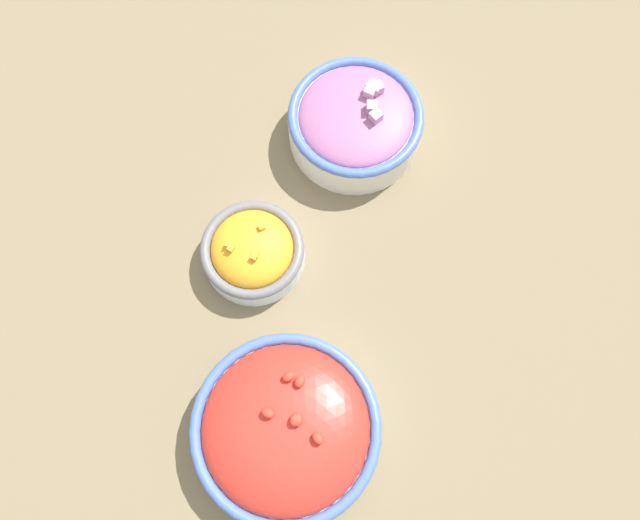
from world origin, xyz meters
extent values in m
plane|color=#75664C|center=(0.00, 0.00, 0.00)|extent=(3.00, 3.00, 0.00)
cylinder|color=silver|center=(-0.17, -0.05, 0.02)|extent=(0.16, 0.16, 0.05)
torus|color=#4766B7|center=(-0.17, -0.05, 0.05)|extent=(0.16, 0.16, 0.01)
ellipsoid|color=#9E5B8E|center=(-0.17, -0.05, 0.05)|extent=(0.14, 0.14, 0.03)
cube|color=#C699C1|center=(-0.20, -0.05, 0.07)|extent=(0.01, 0.01, 0.01)
cube|color=#C699C1|center=(-0.17, -0.03, 0.07)|extent=(0.02, 0.02, 0.01)
cube|color=#C699C1|center=(-0.20, -0.05, 0.07)|extent=(0.01, 0.01, 0.01)
cube|color=#C699C1|center=(-0.21, -0.04, 0.07)|extent=(0.02, 0.02, 0.01)
cube|color=#C699C1|center=(-0.20, -0.05, 0.07)|extent=(0.02, 0.02, 0.01)
cube|color=#C699C1|center=(-0.18, -0.04, 0.07)|extent=(0.02, 0.02, 0.01)
cylinder|color=silver|center=(0.03, -0.07, 0.02)|extent=(0.12, 0.12, 0.03)
torus|color=slate|center=(0.03, -0.07, 0.03)|extent=(0.12, 0.12, 0.01)
ellipsoid|color=orange|center=(0.03, -0.07, 0.03)|extent=(0.09, 0.09, 0.05)
cube|color=#F4A828|center=(0.04, -0.06, 0.06)|extent=(0.01, 0.01, 0.01)
cube|color=#F4A828|center=(0.04, -0.06, 0.06)|extent=(0.01, 0.01, 0.01)
cube|color=#F4A828|center=(0.01, -0.07, 0.06)|extent=(0.01, 0.01, 0.01)
cube|color=#F4A828|center=(0.04, -0.09, 0.05)|extent=(0.01, 0.01, 0.01)
cube|color=#F4A828|center=(0.04, -0.09, 0.06)|extent=(0.01, 0.01, 0.01)
cylinder|color=#B2C1CC|center=(0.18, 0.06, 0.02)|extent=(0.20, 0.20, 0.04)
torus|color=#4766B7|center=(0.18, 0.06, 0.04)|extent=(0.20, 0.20, 0.01)
ellipsoid|color=red|center=(0.18, 0.06, 0.04)|extent=(0.17, 0.17, 0.05)
ellipsoid|color=red|center=(0.17, 0.10, 0.07)|extent=(0.01, 0.02, 0.01)
ellipsoid|color=red|center=(0.13, 0.05, 0.07)|extent=(0.01, 0.01, 0.01)
ellipsoid|color=red|center=(0.13, 0.04, 0.07)|extent=(0.02, 0.02, 0.01)
ellipsoid|color=red|center=(0.16, 0.07, 0.07)|extent=(0.02, 0.01, 0.01)
ellipsoid|color=red|center=(0.17, 0.07, 0.07)|extent=(0.02, 0.01, 0.01)
ellipsoid|color=red|center=(0.17, 0.04, 0.07)|extent=(0.01, 0.01, 0.01)
camera|label=1|loc=(0.18, 0.11, 0.70)|focal=35.00mm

